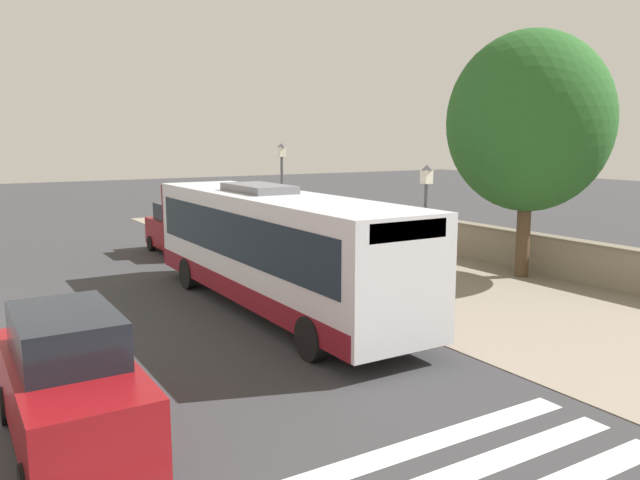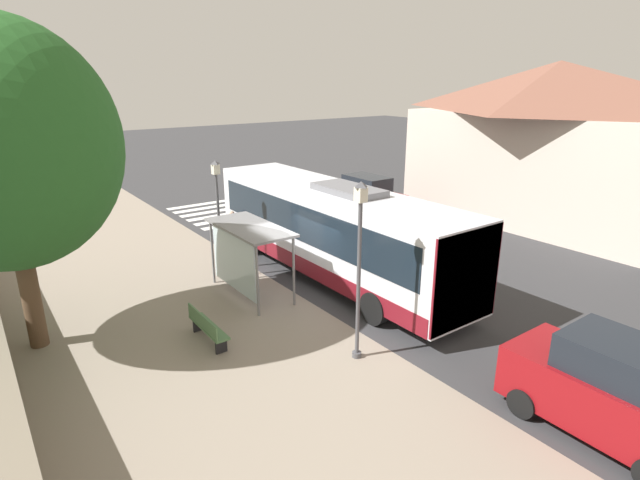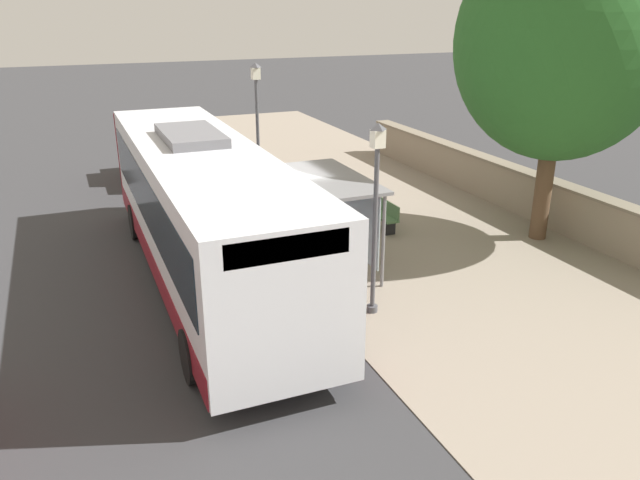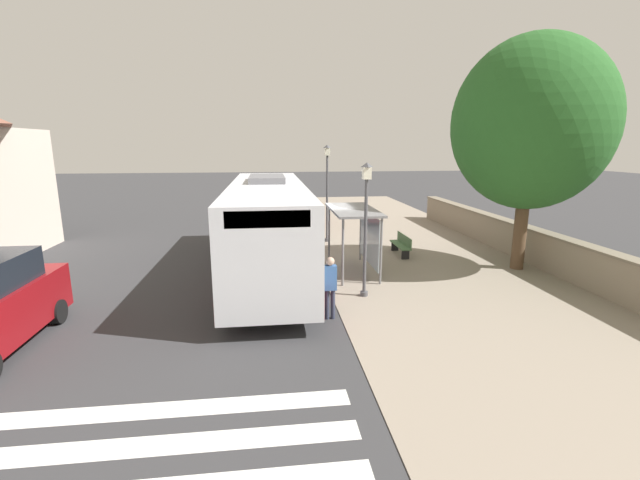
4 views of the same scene
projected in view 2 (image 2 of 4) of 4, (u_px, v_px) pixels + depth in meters
The scene contains 13 objects.
ground_plane at pixel (301, 297), 16.54m from camera, with size 120.00×120.00×0.00m, color #353538.
sidewalk_plaza at pixel (169, 336), 14.02m from camera, with size 9.00×44.00×0.02m.
crosswalk_stripes at pixel (260, 206), 28.26m from camera, with size 9.00×5.25×0.01m.
background_building at pixel (550, 141), 24.50m from camera, with size 7.40×13.44×7.71m.
bus at pixel (332, 229), 17.70m from camera, with size 2.74×11.84×3.51m.
bus_shelter at pixel (246, 239), 16.14m from camera, with size 1.60×3.49×2.38m.
pedestrian at pixel (233, 228), 20.63m from camera, with size 0.34×0.23×1.74m.
bench at pixel (207, 327), 13.57m from camera, with size 0.40×1.86×0.88m.
street_lamp_near at pixel (218, 206), 18.20m from camera, with size 0.28×0.28×4.14m.
street_lamp_far at pixel (359, 258), 12.14m from camera, with size 0.28×0.28×4.65m.
shade_tree at pixel (1, 147), 11.92m from camera, with size 5.54×5.54×8.43m.
parked_car_behind_bus at pixel (610, 390), 9.92m from camera, with size 1.93×3.90×2.12m.
parked_car_far_lane at pixel (365, 197), 25.78m from camera, with size 1.83×4.58×2.17m.
Camera 2 is at (-8.40, -12.60, 6.94)m, focal length 28.00 mm.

